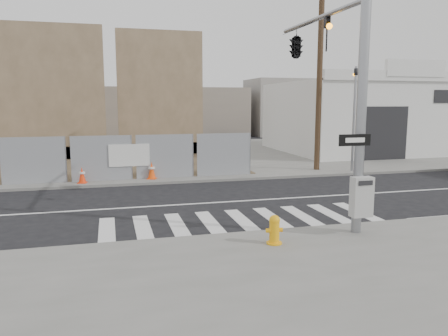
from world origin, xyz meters
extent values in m
plane|color=black|center=(0.00, 0.00, 0.00)|extent=(100.00, 100.00, 0.00)
cube|color=slate|center=(0.00, 14.00, 0.06)|extent=(50.00, 20.00, 0.12)
cylinder|color=gray|center=(2.50, -4.80, 3.62)|extent=(0.26, 0.26, 7.00)
cylinder|color=gray|center=(2.50, -2.20, 6.12)|extent=(0.14, 5.20, 0.14)
cube|color=#B2B2AF|center=(2.45, -5.08, 1.15)|extent=(0.55, 0.30, 1.05)
cube|color=black|center=(2.25, -4.96, 2.62)|extent=(0.90, 0.03, 0.30)
cube|color=silver|center=(2.25, -4.98, 2.62)|extent=(0.55, 0.01, 0.12)
imported|color=black|center=(2.50, -2.80, 5.57)|extent=(0.16, 0.20, 1.00)
imported|color=black|center=(2.50, -0.60, 5.57)|extent=(0.53, 2.48, 1.00)
cylinder|color=gray|center=(8.00, 4.60, 2.72)|extent=(0.12, 0.12, 5.20)
imported|color=black|center=(8.00, 4.60, 5.22)|extent=(0.16, 0.20, 1.00)
cube|color=brown|center=(-7.00, 13.00, 4.12)|extent=(6.00, 0.50, 8.00)
cube|color=brown|center=(-7.00, 13.40, 0.52)|extent=(6.00, 1.30, 0.80)
cube|color=brown|center=(-0.50, 14.00, 4.12)|extent=(5.50, 0.50, 8.00)
cube|color=brown|center=(-0.50, 14.40, 0.52)|extent=(5.50, 1.30, 0.80)
cube|color=silver|center=(14.00, 13.00, 2.52)|extent=(12.00, 10.00, 4.80)
cube|color=silver|center=(14.00, 8.00, 5.12)|extent=(12.00, 0.30, 0.60)
cube|color=silver|center=(14.00, 7.95, 5.57)|extent=(4.00, 0.30, 1.00)
cube|color=black|center=(12.00, 7.98, 1.72)|extent=(3.40, 0.06, 3.20)
cylinder|color=#4A3522|center=(6.50, 5.50, 5.12)|extent=(0.28, 0.28, 10.00)
cylinder|color=#FEAF0E|center=(0.01, -5.17, 0.14)|extent=(0.50, 0.50, 0.04)
cylinder|color=#FEAF0E|center=(0.01, -5.17, 0.41)|extent=(0.33, 0.33, 0.57)
sphere|color=#FEAF0E|center=(0.01, -5.17, 0.71)|extent=(0.27, 0.27, 0.27)
cylinder|color=#FEAF0E|center=(-0.14, -5.17, 0.46)|extent=(0.16, 0.15, 0.10)
cylinder|color=#FEAF0E|center=(0.16, -5.17, 0.46)|extent=(0.16, 0.15, 0.10)
cube|color=#FF360D|center=(-5.04, 4.59, 0.13)|extent=(0.42, 0.42, 0.03)
cone|color=#FF360D|center=(-5.04, 4.59, 0.47)|extent=(0.37, 0.37, 0.70)
cylinder|color=silver|center=(-5.04, 4.59, 0.57)|extent=(0.27, 0.27, 0.08)
cube|color=#FF4D0D|center=(-2.03, 4.87, 0.14)|extent=(0.50, 0.50, 0.03)
cone|color=#FF4D0D|center=(-2.03, 4.87, 0.51)|extent=(0.45, 0.45, 0.78)
cylinder|color=silver|center=(-2.03, 4.87, 0.62)|extent=(0.30, 0.30, 0.09)
camera|label=1|loc=(-3.83, -14.89, 3.59)|focal=35.00mm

